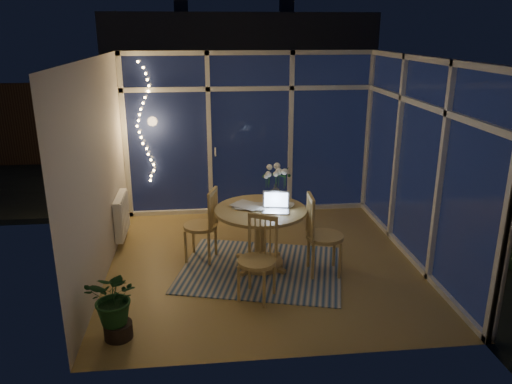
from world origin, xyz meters
TOP-DOWN VIEW (x-y plane):
  - floor at (0.00, 0.00)m, footprint 4.00×4.00m
  - ceiling at (0.00, 0.00)m, footprint 4.00×4.00m
  - wall_back at (0.00, 2.00)m, footprint 4.00×0.04m
  - wall_front at (0.00, -2.00)m, footprint 4.00×0.04m
  - wall_left at (-2.00, 0.00)m, footprint 0.04×4.00m
  - wall_right at (2.00, 0.00)m, footprint 0.04×4.00m
  - window_wall_back at (0.00, 1.96)m, footprint 4.00×0.10m
  - window_wall_right at (1.96, 0.00)m, footprint 0.10×4.00m
  - radiator at (-1.94, 0.90)m, footprint 0.10×0.70m
  - fairy_lights at (-1.65, 1.88)m, footprint 0.24×0.10m
  - garden_patio at (0.50, 5.00)m, footprint 12.00×6.00m
  - garden_fence at (0.00, 5.50)m, footprint 11.00×0.08m
  - neighbour_roof at (0.30, 8.50)m, footprint 7.00×3.00m
  - garden_shrubs at (-0.80, 3.40)m, footprint 0.90×0.90m
  - rug at (-0.07, -0.19)m, footprint 2.35×2.06m
  - dining_table at (-0.07, -0.09)m, footprint 1.41×1.41m
  - chair_left at (-0.83, 0.19)m, footprint 0.58×0.58m
  - chair_right at (0.69, -0.37)m, footprint 0.50×0.50m
  - chair_front at (-0.21, -0.89)m, footprint 0.61×0.61m
  - laptop at (0.10, -0.20)m, footprint 0.38×0.34m
  - flower_vase at (0.15, 0.19)m, footprint 0.25×0.25m
  - bowl at (0.28, -0.05)m, footprint 0.19×0.19m
  - newspapers at (-0.19, 0.02)m, footprint 0.46×0.42m
  - phone at (-0.08, -0.13)m, footprint 0.12×0.07m
  - potted_plant at (-1.65, -1.49)m, footprint 0.66×0.62m

SIDE VIEW (x-z plane):
  - garden_patio at x=0.50m, z-range -0.11..-0.01m
  - floor at x=0.00m, z-range 0.00..0.00m
  - rug at x=-0.07m, z-range 0.00..0.01m
  - potted_plant at x=-1.65m, z-range 0.00..0.76m
  - dining_table at x=-0.07m, z-range 0.00..0.78m
  - radiator at x=-1.94m, z-range 0.11..0.69m
  - garden_shrubs at x=-0.80m, z-range 0.00..0.90m
  - chair_front at x=-0.21m, z-range 0.00..0.97m
  - chair_left at x=-0.83m, z-range 0.00..0.99m
  - chair_right at x=0.69m, z-range 0.00..1.04m
  - phone at x=-0.08m, z-range 0.78..0.79m
  - newspapers at x=-0.19m, z-range 0.78..0.81m
  - bowl at x=0.28m, z-range 0.78..0.82m
  - flower_vase at x=0.15m, z-range 0.78..0.99m
  - garden_fence at x=0.00m, z-range 0.00..1.80m
  - laptop at x=0.10m, z-range 0.78..1.03m
  - wall_back at x=0.00m, z-range 0.00..2.60m
  - wall_front at x=0.00m, z-range 0.00..2.60m
  - wall_left at x=-2.00m, z-range 0.00..2.60m
  - wall_right at x=2.00m, z-range 0.00..2.60m
  - window_wall_back at x=0.00m, z-range 0.00..2.60m
  - window_wall_right at x=1.96m, z-range 0.00..2.60m
  - fairy_lights at x=-1.65m, z-range 0.60..2.45m
  - neighbour_roof at x=0.30m, z-range 1.10..3.30m
  - ceiling at x=0.00m, z-range 2.60..2.60m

